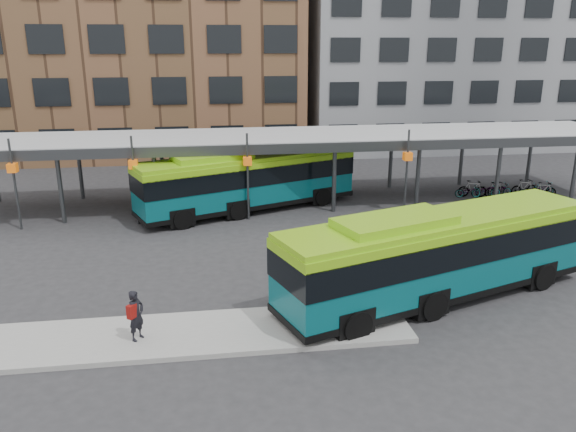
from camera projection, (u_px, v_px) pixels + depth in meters
name	position (u px, v px, depth m)	size (l,w,h in m)	color
ground	(342.00, 289.00, 22.47)	(120.00, 120.00, 0.00)	#28282B
boarding_island	(203.00, 333.00, 18.86)	(14.00, 3.00, 0.18)	gray
canopy	(293.00, 139.00, 33.44)	(40.00, 6.53, 4.80)	#999B9E
building_brick	(145.00, 22.00, 48.04)	(26.00, 14.00, 22.00)	brown
building_grey	(433.00, 35.00, 51.88)	(24.00, 14.00, 20.00)	slate
bus_front	(438.00, 253.00, 21.10)	(13.21, 6.85, 3.59)	#085259
bus_rear	(247.00, 180.00, 32.27)	(13.03, 7.39, 3.57)	#085259
pedestrian	(136.00, 315.00, 18.07)	(0.70, 0.74, 1.71)	black
bike_rack	(506.00, 189.00, 35.61)	(6.61, 1.53, 1.07)	slate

